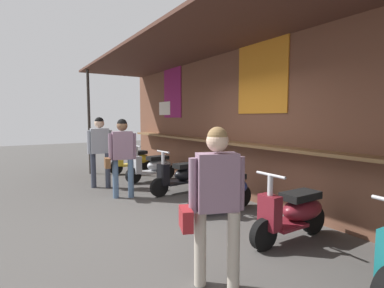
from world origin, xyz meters
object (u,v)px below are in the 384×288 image
at_px(shopper_passing, 100,144).
at_px(scooter_silver, 154,166).
at_px(scooter_blue, 225,189).
at_px(scooter_black, 182,175).
at_px(shopper_with_handbag, 215,193).
at_px(scooter_maroon, 294,212).
at_px(shopper_browsing, 122,150).
at_px(scooter_yellow, 134,160).

bearing_deg(shopper_passing, scooter_silver, -82.00).
distance_m(scooter_silver, shopper_passing, 1.54).
bearing_deg(scooter_blue, scooter_black, -92.40).
bearing_deg(shopper_with_handbag, scooter_blue, 160.65).
bearing_deg(scooter_maroon, shopper_browsing, -68.92).
bearing_deg(scooter_blue, shopper_passing, -67.09).
bearing_deg(scooter_black, shopper_with_handbag, 60.13).
bearing_deg(scooter_silver, scooter_yellow, -92.19).
distance_m(scooter_yellow, shopper_passing, 2.10).
bearing_deg(shopper_browsing, scooter_maroon, 31.37).
relative_size(shopper_with_handbag, shopper_browsing, 0.96).
bearing_deg(scooter_maroon, shopper_with_handbag, 11.76).
xyz_separation_m(scooter_yellow, shopper_passing, (1.43, -1.40, 0.65)).
relative_size(scooter_yellow, shopper_browsing, 0.85).
bearing_deg(shopper_browsing, scooter_blue, 45.33).
distance_m(scooter_black, shopper_with_handbag, 3.74).
bearing_deg(shopper_with_handbag, scooter_silver, -176.49).
bearing_deg(scooter_maroon, scooter_black, -89.79).
bearing_deg(shopper_with_handbag, shopper_browsing, -163.39).
relative_size(scooter_silver, scooter_black, 1.00).
height_order(scooter_yellow, scooter_silver, same).
xyz_separation_m(scooter_yellow, scooter_black, (2.87, -0.00, 0.00)).
distance_m(scooter_blue, shopper_browsing, 2.29).
height_order(scooter_maroon, shopper_browsing, shopper_browsing).
relative_size(scooter_silver, shopper_with_handbag, 0.89).
bearing_deg(shopper_passing, scooter_black, -128.92).
bearing_deg(shopper_passing, scooter_blue, -147.79).
height_order(scooter_maroon, shopper_passing, shopper_passing).
distance_m(scooter_yellow, scooter_black, 2.87).
height_order(scooter_silver, scooter_black, same).
height_order(scooter_silver, shopper_browsing, shopper_browsing).
distance_m(scooter_blue, shopper_with_handbag, 2.48).
height_order(scooter_blue, shopper_passing, shopper_passing).
bearing_deg(scooter_yellow, shopper_passing, 41.95).
bearing_deg(shopper_browsing, shopper_passing, -162.61).
distance_m(scooter_maroon, shopper_passing, 4.71).
height_order(scooter_blue, shopper_with_handbag, shopper_with_handbag).
xyz_separation_m(scooter_black, shopper_passing, (-1.44, -1.40, 0.65)).
distance_m(scooter_maroon, shopper_browsing, 3.59).
distance_m(scooter_yellow, scooter_blue, 4.39).
xyz_separation_m(scooter_black, shopper_with_handbag, (3.34, -1.60, 0.56)).
height_order(scooter_yellow, shopper_with_handbag, shopper_with_handbag).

